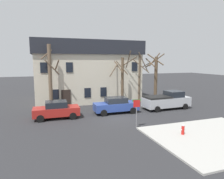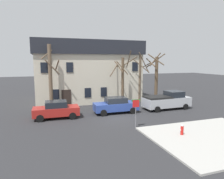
{
  "view_description": "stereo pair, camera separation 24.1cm",
  "coord_description": "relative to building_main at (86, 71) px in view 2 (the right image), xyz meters",
  "views": [
    {
      "loc": [
        -6.78,
        -18.12,
        5.61
      ],
      "look_at": [
        0.71,
        3.29,
        2.39
      ],
      "focal_mm": 32.81,
      "sensor_mm": 36.0,
      "label": 1
    },
    {
      "loc": [
        -6.55,
        -18.2,
        5.61
      ],
      "look_at": [
        0.71,
        3.29,
        2.39
      ],
      "focal_mm": 32.81,
      "sensor_mm": 36.0,
      "label": 2
    }
  ],
  "objects": [
    {
      "name": "building_main",
      "position": [
        0.0,
        0.0,
        0.0
      ],
      "size": [
        14.39,
        9.46,
        8.2
      ],
      "color": "beige",
      "rests_on": "ground_plane"
    },
    {
      "name": "bicycle_leaning",
      "position": [
        -4.41,
        -6.51,
        -3.8
      ],
      "size": [
        1.75,
        0.24,
        1.03
      ],
      "color": "black",
      "rests_on": "ground_plane"
    },
    {
      "name": "street_sign_pole",
      "position": [
        1.19,
        -14.53,
        -2.44
      ],
      "size": [
        0.76,
        0.07,
        2.44
      ],
      "color": "slate",
      "rests_on": "ground_plane"
    },
    {
      "name": "pickup_truck_silver",
      "position": [
        7.59,
        -9.42,
        -3.17
      ],
      "size": [
        5.61,
        2.42,
        2.07
      ],
      "color": "#B7BABF",
      "rests_on": "ground_plane"
    },
    {
      "name": "tree_bare_near",
      "position": [
        -5.16,
        -5.49,
        -0.3
      ],
      "size": [
        1.98,
        2.06,
        7.41
      ],
      "color": "brown",
      "rests_on": "ground_plane"
    },
    {
      "name": "sidewalk_slab",
      "position": [
        5.71,
        -18.43,
        -4.11
      ],
      "size": [
        9.21,
        7.42,
        0.12
      ],
      "primitive_type": "cube",
      "color": "#B7B5AD",
      "rests_on": "ground_plane"
    },
    {
      "name": "tree_bare_far",
      "position": [
        6.54,
        -4.45,
        -0.61
      ],
      "size": [
        3.35,
        3.37,
        6.69
      ],
      "color": "brown",
      "rests_on": "ground_plane"
    },
    {
      "name": "ground_plane",
      "position": [
        0.59,
        -11.33,
        -4.17
      ],
      "size": [
        120.0,
        120.0,
        0.0
      ],
      "primitive_type": "plane",
      "color": "#2D2D30"
    },
    {
      "name": "tree_bare_end",
      "position": [
        8.91,
        -4.63,
        -0.66
      ],
      "size": [
        3.33,
        3.35,
        6.72
      ],
      "color": "brown",
      "rests_on": "ground_plane"
    },
    {
      "name": "fire_hydrant",
      "position": [
        3.68,
        -17.32,
        -3.64
      ],
      "size": [
        0.42,
        0.22,
        0.79
      ],
      "color": "red",
      "rests_on": "sidewalk_slab"
    },
    {
      "name": "car_blue_sedan",
      "position": [
        1.32,
        -9.29,
        -3.31
      ],
      "size": [
        4.78,
        2.04,
        1.71
      ],
      "color": "#2D4799",
      "rests_on": "ground_plane"
    },
    {
      "name": "car_red_sedan",
      "position": [
        -4.89,
        -9.32,
        -3.32
      ],
      "size": [
        4.42,
        2.16,
        1.7
      ],
      "color": "#AD231E",
      "rests_on": "ground_plane"
    },
    {
      "name": "tree_bare_mid",
      "position": [
        3.48,
        -5.77,
        -0.75
      ],
      "size": [
        3.47,
        2.8,
        6.79
      ],
      "color": "brown",
      "rests_on": "ground_plane"
    }
  ]
}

